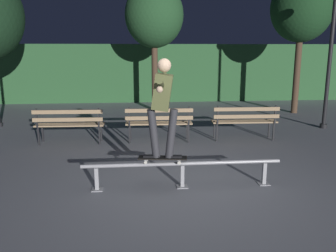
{
  "coord_description": "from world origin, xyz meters",
  "views": [
    {
      "loc": [
        -0.73,
        -5.3,
        2.2
      ],
      "look_at": [
        -0.16,
        0.86,
        0.85
      ],
      "focal_mm": 37.55,
      "sensor_mm": 36.0,
      "label": 1
    }
  ],
  "objects_px": {
    "skateboard": "(163,158)",
    "tree_behind_benches": "(154,16)",
    "skateboarder": "(163,100)",
    "park_bench_left_center": "(159,120)",
    "tree_far_right": "(302,9)",
    "park_bench_right_center": "(245,119)",
    "park_bench_leftmost": "(69,122)",
    "grind_rail": "(182,168)",
    "lamp_post_right": "(332,39)"
  },
  "relations": [
    {
      "from": "skateboard",
      "to": "lamp_post_right",
      "type": "relative_size",
      "value": 0.21
    },
    {
      "from": "skateboarder",
      "to": "park_bench_leftmost",
      "type": "xyz_separation_m",
      "value": [
        -1.98,
        2.87,
        -0.9
      ]
    },
    {
      "from": "skateboarder",
      "to": "tree_far_right",
      "type": "distance_m",
      "value": 8.53
    },
    {
      "from": "grind_rail",
      "to": "tree_far_right",
      "type": "bearing_deg",
      "value": 53.08
    },
    {
      "from": "grind_rail",
      "to": "tree_behind_benches",
      "type": "distance_m",
      "value": 7.99
    },
    {
      "from": "tree_far_right",
      "to": "lamp_post_right",
      "type": "xyz_separation_m",
      "value": [
        -0.25,
        -2.45,
        -1.05
      ]
    },
    {
      "from": "park_bench_left_center",
      "to": "lamp_post_right",
      "type": "height_order",
      "value": "lamp_post_right"
    },
    {
      "from": "skateboard",
      "to": "skateboarder",
      "type": "height_order",
      "value": "skateboarder"
    },
    {
      "from": "tree_behind_benches",
      "to": "park_bench_leftmost",
      "type": "bearing_deg",
      "value": -116.54
    },
    {
      "from": "grind_rail",
      "to": "lamp_post_right",
      "type": "bearing_deg",
      "value": 41.0
    },
    {
      "from": "grind_rail",
      "to": "park_bench_right_center",
      "type": "xyz_separation_m",
      "value": [
        1.93,
        2.87,
        0.22
      ]
    },
    {
      "from": "skateboarder",
      "to": "lamp_post_right",
      "type": "height_order",
      "value": "lamp_post_right"
    },
    {
      "from": "skateboard",
      "to": "tree_far_right",
      "type": "xyz_separation_m",
      "value": [
        5.17,
        6.46,
        3.03
      ]
    },
    {
      "from": "tree_far_right",
      "to": "skateboard",
      "type": "bearing_deg",
      "value": -128.7
    },
    {
      "from": "skateboard",
      "to": "park_bench_leftmost",
      "type": "distance_m",
      "value": 3.49
    },
    {
      "from": "park_bench_right_center",
      "to": "park_bench_left_center",
      "type": "bearing_deg",
      "value": 180.0
    },
    {
      "from": "skateboarder",
      "to": "tree_far_right",
      "type": "relative_size",
      "value": 0.33
    },
    {
      "from": "skateboarder",
      "to": "park_bench_right_center",
      "type": "height_order",
      "value": "skateboarder"
    },
    {
      "from": "skateboarder",
      "to": "lamp_post_right",
      "type": "relative_size",
      "value": 0.4
    },
    {
      "from": "skateboard",
      "to": "tree_far_right",
      "type": "distance_m",
      "value": 8.81
    },
    {
      "from": "grind_rail",
      "to": "park_bench_left_center",
      "type": "xyz_separation_m",
      "value": [
        -0.18,
        2.87,
        0.22
      ]
    },
    {
      "from": "skateboarder",
      "to": "tree_behind_benches",
      "type": "distance_m",
      "value": 7.65
    },
    {
      "from": "tree_far_right",
      "to": "grind_rail",
      "type": "bearing_deg",
      "value": -126.92
    },
    {
      "from": "skateboarder",
      "to": "tree_behind_benches",
      "type": "bearing_deg",
      "value": 87.82
    },
    {
      "from": "park_bench_left_center",
      "to": "park_bench_right_center",
      "type": "height_order",
      "value": "same"
    },
    {
      "from": "tree_far_right",
      "to": "tree_behind_benches",
      "type": "bearing_deg",
      "value": 169.08
    },
    {
      "from": "skateboard",
      "to": "skateboarder",
      "type": "bearing_deg",
      "value": -7.64
    },
    {
      "from": "tree_behind_benches",
      "to": "skateboarder",
      "type": "bearing_deg",
      "value": -92.18
    },
    {
      "from": "skateboarder",
      "to": "tree_far_right",
      "type": "xyz_separation_m",
      "value": [
        5.17,
        6.46,
        2.09
      ]
    },
    {
      "from": "park_bench_left_center",
      "to": "grind_rail",
      "type": "bearing_deg",
      "value": -86.32
    },
    {
      "from": "park_bench_left_center",
      "to": "tree_behind_benches",
      "type": "distance_m",
      "value": 5.33
    },
    {
      "from": "skateboard",
      "to": "lamp_post_right",
      "type": "distance_m",
      "value": 6.65
    },
    {
      "from": "grind_rail",
      "to": "park_bench_leftmost",
      "type": "height_order",
      "value": "park_bench_leftmost"
    },
    {
      "from": "grind_rail",
      "to": "lamp_post_right",
      "type": "distance_m",
      "value": 6.47
    },
    {
      "from": "skateboard",
      "to": "tree_behind_benches",
      "type": "height_order",
      "value": "tree_behind_benches"
    },
    {
      "from": "grind_rail",
      "to": "park_bench_right_center",
      "type": "height_order",
      "value": "park_bench_right_center"
    },
    {
      "from": "skateboard",
      "to": "park_bench_right_center",
      "type": "distance_m",
      "value": 3.65
    },
    {
      "from": "lamp_post_right",
      "to": "park_bench_right_center",
      "type": "bearing_deg",
      "value": -157.08
    },
    {
      "from": "park_bench_left_center",
      "to": "park_bench_right_center",
      "type": "relative_size",
      "value": 1.0
    },
    {
      "from": "skateboarder",
      "to": "park_bench_right_center",
      "type": "distance_m",
      "value": 3.75
    },
    {
      "from": "skateboard",
      "to": "skateboarder",
      "type": "relative_size",
      "value": 0.51
    },
    {
      "from": "skateboarder",
      "to": "grind_rail",
      "type": "bearing_deg",
      "value": 0.07
    },
    {
      "from": "skateboard",
      "to": "park_bench_leftmost",
      "type": "relative_size",
      "value": 0.5
    },
    {
      "from": "skateboard",
      "to": "park_bench_right_center",
      "type": "height_order",
      "value": "park_bench_right_center"
    },
    {
      "from": "park_bench_right_center",
      "to": "tree_behind_benches",
      "type": "xyz_separation_m",
      "value": [
        -1.96,
        4.53,
        2.81
      ]
    },
    {
      "from": "park_bench_right_center",
      "to": "lamp_post_right",
      "type": "xyz_separation_m",
      "value": [
        2.68,
        1.13,
        1.94
      ]
    },
    {
      "from": "skateboarder",
      "to": "park_bench_left_center",
      "type": "bearing_deg",
      "value": 87.36
    },
    {
      "from": "park_bench_right_center",
      "to": "tree_behind_benches",
      "type": "height_order",
      "value": "tree_behind_benches"
    },
    {
      "from": "grind_rail",
      "to": "lamp_post_right",
      "type": "height_order",
      "value": "lamp_post_right"
    },
    {
      "from": "grind_rail",
      "to": "lamp_post_right",
      "type": "relative_size",
      "value": 0.83
    }
  ]
}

